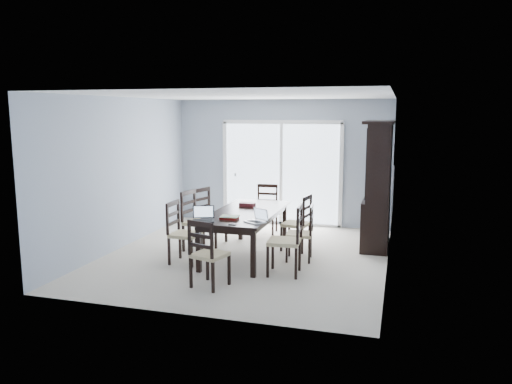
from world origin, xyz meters
TOP-DOWN VIEW (x-y plane):
  - floor at (0.00, 0.00)m, footprint 5.00×5.00m
  - ceiling at (0.00, 0.00)m, footprint 5.00×5.00m
  - back_wall at (0.00, 2.50)m, footprint 4.50×0.02m
  - wall_left at (-2.25, 0.00)m, footprint 0.02×5.00m
  - wall_right at (2.25, 0.00)m, footprint 0.02×5.00m
  - balcony at (0.00, 3.50)m, footprint 4.50×2.00m
  - railing at (0.00, 4.50)m, footprint 4.50×0.06m
  - dining_table at (0.00, 0.00)m, footprint 1.00×2.20m
  - china_hutch at (2.02, 1.25)m, footprint 0.50×1.38m
  - sliding_door at (0.00, 2.48)m, footprint 2.52×0.05m
  - chair_left_near at (-0.89, -0.63)m, footprint 0.44×0.43m
  - chair_left_mid at (-0.97, 0.13)m, footprint 0.52×0.51m
  - chair_left_far at (-0.96, 0.67)m, footprint 0.56×0.55m
  - chair_right_near at (0.91, -0.72)m, footprint 0.49×0.48m
  - chair_right_mid at (0.97, 0.03)m, footprint 0.44×0.43m
  - chair_right_far at (0.80, 0.57)m, footprint 0.48×0.47m
  - chair_end_near at (-0.06, -1.61)m, footprint 0.51×0.51m
  - chair_end_far at (-0.11, 1.69)m, footprint 0.43×0.44m
  - laptop_dark at (-0.38, -0.89)m, footprint 0.38×0.32m
  - laptop_silver at (0.38, -0.75)m, footprint 0.35×0.32m
  - book_stack at (-0.07, -0.62)m, footprint 0.29×0.23m
  - cell_phone at (0.11, -1.00)m, footprint 0.11×0.05m
  - game_box at (-0.10, 0.39)m, footprint 0.27×0.16m
  - hot_tub at (-0.26, 3.57)m, footprint 2.39×2.23m

SIDE VIEW (x-z plane):
  - balcony at x=0.00m, z-range -0.10..0.00m
  - floor at x=0.00m, z-range 0.00..0.00m
  - hot_tub at x=-0.26m, z-range 0.00..1.05m
  - chair_right_mid at x=0.97m, z-range 0.03..1.07m
  - railing at x=0.00m, z-range 0.00..1.10m
  - chair_end_near at x=-0.06m, z-range 0.03..1.12m
  - chair_end_far at x=-0.11m, z-range 0.03..1.12m
  - chair_right_far at x=0.80m, z-range 0.03..1.14m
  - chair_left_near at x=-0.89m, z-range 0.03..1.15m
  - chair_left_far at x=-0.96m, z-range 0.03..1.17m
  - chair_left_mid at x=-0.97m, z-range 0.03..1.22m
  - chair_right_near at x=0.91m, z-range 0.03..1.23m
  - dining_table at x=0.00m, z-range 0.30..1.05m
  - cell_phone at x=0.11m, z-range 0.75..0.76m
  - book_stack at x=-0.07m, z-range 0.75..0.80m
  - game_box at x=-0.10m, z-range 0.75..0.82m
  - laptop_silver at x=0.38m, z-range 0.70..0.90m
  - laptop_dark at x=-0.38m, z-range 0.69..0.91m
  - china_hutch at x=2.02m, z-range -0.03..2.17m
  - sliding_door at x=0.00m, z-range 0.00..2.18m
  - back_wall at x=0.00m, z-range 0.00..2.60m
  - wall_left at x=-2.25m, z-range 0.00..2.60m
  - wall_right at x=2.25m, z-range 0.00..2.60m
  - ceiling at x=0.00m, z-range 2.60..2.60m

